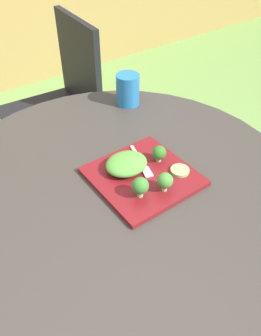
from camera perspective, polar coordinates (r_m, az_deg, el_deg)
The scene contains 11 objects.
ground_plane at distance 1.59m, azimuth -1.38°, elevation -21.54°, with size 12.00×12.00×0.00m, color #70994C.
patio_table at distance 1.16m, azimuth -1.79°, elevation -9.51°, with size 1.07×1.07×0.73m.
patio_chair at distance 1.85m, azimuth -11.11°, elevation 11.59°, with size 0.47×0.47×0.90m.
salad_plate at distance 1.00m, azimuth 2.04°, elevation -1.39°, with size 0.28×0.28×0.01m, color maroon.
drinking_glass at distance 1.33m, azimuth -0.44°, elevation 12.58°, with size 0.09×0.09×0.12m.
fork at distance 1.03m, azimuth 1.92°, elevation 0.70°, with size 0.06×0.15×0.00m.
lettuce_mound at distance 1.00m, azimuth -0.67°, elevation 0.71°, with size 0.13×0.11×0.04m, color #519338.
broccoli_floret_0 at distance 0.93m, azimuth 5.71°, elevation -2.13°, with size 0.04×0.04×0.06m.
broccoli_floret_1 at distance 1.03m, azimuth 4.74°, elevation 2.50°, with size 0.04×0.04×0.05m.
broccoli_floret_2 at distance 0.91m, azimuth 1.42°, elevation -3.10°, with size 0.05×0.05×0.06m.
cucumber_slice_0 at distance 1.01m, azimuth 8.16°, elevation -0.41°, with size 0.05×0.05×0.01m, color #8EB766.
Camera 1 is at (-0.41, -0.62, 1.40)m, focal length 36.93 mm.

